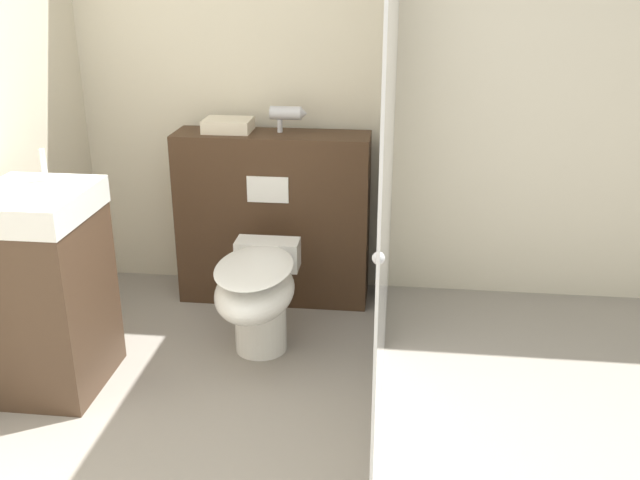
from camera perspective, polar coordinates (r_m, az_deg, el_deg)
name	(u,v)px	position (r m, az deg, el deg)	size (l,w,h in m)	color
wall_back	(313,70)	(3.98, -0.56, 13.41)	(8.00, 0.06, 2.50)	beige
partition_panel	(274,218)	(3.95, -3.73, 1.77)	(1.05, 0.30, 0.95)	#3D2819
shower_glass	(389,151)	(2.91, 5.57, 7.09)	(0.04, 2.12, 2.17)	silver
toilet	(258,294)	(3.42, -5.01, -4.30)	(0.37, 0.69, 0.50)	white
sink_vanity	(45,290)	(3.33, -21.14, -3.78)	(0.46, 0.53, 1.06)	#473323
hair_drier	(287,114)	(3.82, -2.64, 10.05)	(0.20, 0.07, 0.14)	#B7B7BC
folded_towel	(228,125)	(3.88, -7.37, 9.10)	(0.25, 0.20, 0.07)	beige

